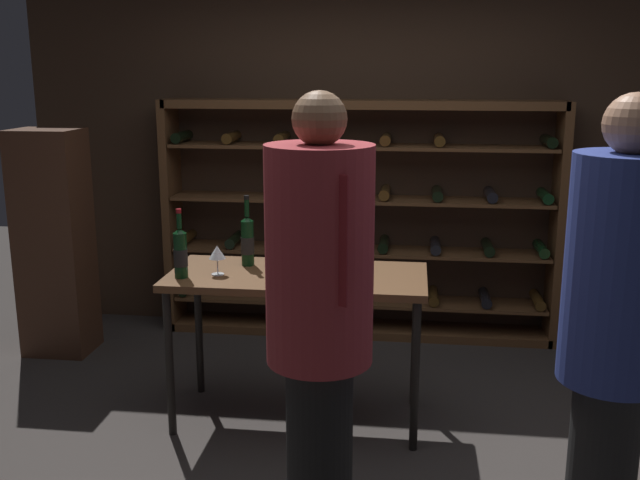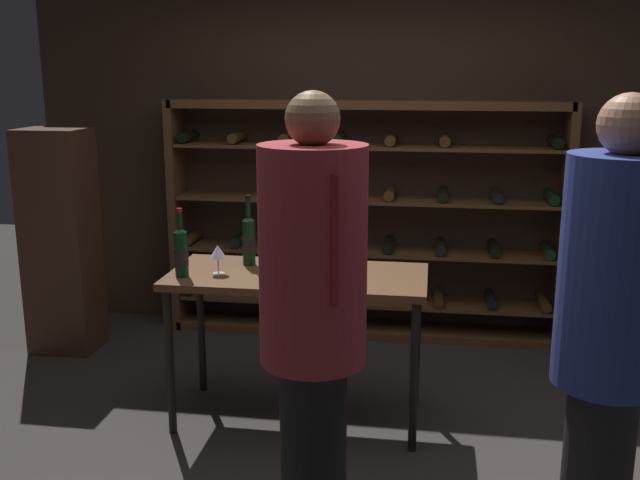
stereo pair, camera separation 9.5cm
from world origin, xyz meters
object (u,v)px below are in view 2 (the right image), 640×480
at_px(wine_bottle_red_label, 292,244).
at_px(wine_bottle_black_capsule, 181,252).
at_px(person_bystander_red_print, 313,305).
at_px(person_guest_plum_blouse, 611,322).
at_px(display_cabinet, 61,242).
at_px(wine_glass_stemmed_left, 218,253).
at_px(wine_bottle_amber_reserve, 249,240).
at_px(wine_rack, 365,221).
at_px(tasting_table, 298,288).

bearing_deg(wine_bottle_red_label, wine_bottle_black_capsule, -150.89).
height_order(person_bystander_red_print, wine_bottle_black_capsule, person_bystander_red_print).
bearing_deg(wine_bottle_red_label, person_guest_plum_blouse, -40.65).
bearing_deg(wine_bottle_red_label, person_bystander_red_print, -75.17).
bearing_deg(display_cabinet, wine_glass_stemmed_left, -32.57).
distance_m(display_cabinet, wine_bottle_amber_reserve, 1.66).
xyz_separation_m(wine_rack, wine_bottle_red_label, (-0.30, -1.27, 0.12)).
height_order(tasting_table, person_guest_plum_blouse, person_guest_plum_blouse).
relative_size(wine_rack, wine_bottle_red_label, 8.10).
bearing_deg(wine_glass_stemmed_left, wine_bottle_red_label, 31.66).
xyz_separation_m(tasting_table, wine_bottle_red_label, (-0.06, 0.15, 0.21)).
distance_m(person_bystander_red_print, wine_bottle_black_capsule, 1.23).
bearing_deg(tasting_table, person_bystander_red_print, -76.20).
height_order(person_bystander_red_print, wine_glass_stemmed_left, person_bystander_red_print).
height_order(tasting_table, wine_bottle_red_label, wine_bottle_red_label).
bearing_deg(wine_bottle_black_capsule, wine_bottle_amber_reserve, 44.61).
distance_m(person_bystander_red_print, wine_bottle_red_label, 1.23).
distance_m(display_cabinet, wine_bottle_red_label, 1.88).
xyz_separation_m(wine_rack, wine_glass_stemmed_left, (-0.66, -1.49, 0.12)).
bearing_deg(wine_bottle_amber_reserve, wine_bottle_red_label, 2.25).
distance_m(person_guest_plum_blouse, wine_bottle_amber_reserve, 2.07).
height_order(wine_bottle_black_capsule, wine_bottle_amber_reserve, wine_bottle_amber_reserve).
bearing_deg(wine_rack, person_guest_plum_blouse, -65.61).
bearing_deg(wine_bottle_amber_reserve, display_cabinet, 155.94).
relative_size(person_guest_plum_blouse, wine_bottle_red_label, 5.27).
height_order(wine_bottle_amber_reserve, wine_glass_stemmed_left, wine_bottle_amber_reserve).
relative_size(tasting_table, wine_bottle_red_label, 3.96).
bearing_deg(display_cabinet, person_bystander_red_print, -41.89).
height_order(person_guest_plum_blouse, wine_glass_stemmed_left, person_guest_plum_blouse).
relative_size(tasting_table, wine_bottle_amber_reserve, 3.50).
relative_size(wine_bottle_black_capsule, wine_bottle_amber_reserve, 0.93).
height_order(display_cabinet, wine_bottle_black_capsule, display_cabinet).
height_order(wine_rack, person_bystander_red_print, person_bystander_red_print).
bearing_deg(person_guest_plum_blouse, person_bystander_red_print, -160.97).
height_order(wine_rack, wine_bottle_amber_reserve, wine_rack).
bearing_deg(tasting_table, person_guest_plum_blouse, -38.27).
relative_size(tasting_table, person_bystander_red_print, 0.75).
distance_m(person_bystander_red_print, display_cabinet, 2.78).
height_order(wine_rack, wine_bottle_black_capsule, wine_rack).
xyz_separation_m(wine_rack, tasting_table, (-0.24, -1.41, -0.09)).
distance_m(tasting_table, wine_glass_stemmed_left, 0.47).
bearing_deg(display_cabinet, tasting_table, -24.07).
xyz_separation_m(person_guest_plum_blouse, person_bystander_red_print, (-1.11, 0.04, -0.00)).
distance_m(tasting_table, wine_bottle_amber_reserve, 0.40).
bearing_deg(display_cabinet, wine_bottle_amber_reserve, -24.06).
height_order(person_bystander_red_print, wine_bottle_red_label, person_bystander_red_print).
xyz_separation_m(person_bystander_red_print, display_cabinet, (-2.06, 1.85, -0.25)).
height_order(display_cabinet, wine_bottle_amber_reserve, display_cabinet).
xyz_separation_m(tasting_table, person_guest_plum_blouse, (1.37, -1.08, 0.26)).
height_order(person_guest_plum_blouse, display_cabinet, person_guest_plum_blouse).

